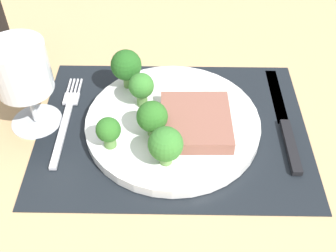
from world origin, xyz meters
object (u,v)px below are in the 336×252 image
Objects in this scene: steak at (194,122)px; wine_glass at (20,73)px; plate at (171,123)px; knife at (283,124)px; fork at (64,118)px.

wine_glass reaches higher than steak.
plate is 1.12× the size of knife.
steak is 19.90cm from fork.
wine_glass is (-20.76, 1.11, 8.33)cm from plate.
steak is (3.27, -1.43, 1.83)cm from plate.
plate is at bearing -178.87° from knife.
wine_glass is at bearing 176.94° from plate.
fork is at bearing 177.78° from knife.
plate reaches higher than fork.
fork is 0.83× the size of knife.
steak is 25.01cm from wine_glass.
steak is 0.47× the size of knife.
wine_glass is (-24.02, 2.54, 6.49)cm from steak.
plate is 22.39cm from wine_glass.
fork is at bearing 171.71° from steak.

